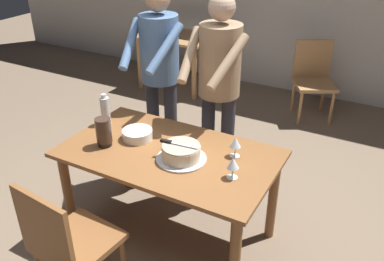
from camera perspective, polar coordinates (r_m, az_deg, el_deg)
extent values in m
plane|color=#7A6651|center=(3.30, -2.87, -14.16)|extent=(14.00, 14.00, 0.00)
cube|color=brown|center=(2.85, -3.22, -3.23)|extent=(1.49, 0.86, 0.03)
cylinder|color=brown|center=(3.20, -16.82, -8.71)|extent=(0.07, 0.07, 0.72)
cylinder|color=brown|center=(3.63, -9.16, -2.99)|extent=(0.07, 0.07, 0.72)
cylinder|color=brown|center=(3.11, 11.19, -9.16)|extent=(0.07, 0.07, 0.72)
cylinder|color=silver|center=(2.75, -1.50, -3.95)|extent=(0.34, 0.34, 0.01)
cylinder|color=beige|center=(2.72, -1.52, -3.04)|extent=(0.26, 0.26, 0.09)
cylinder|color=#A49984|center=(2.70, -1.53, -2.15)|extent=(0.25, 0.25, 0.01)
cube|color=silver|center=(2.69, -1.14, -2.06)|extent=(0.20, 0.04, 0.00)
cube|color=black|center=(2.74, -3.63, -1.51)|extent=(0.08, 0.03, 0.02)
cylinder|color=white|center=(3.02, -7.57, -1.04)|extent=(0.22, 0.22, 0.01)
cylinder|color=white|center=(3.02, -7.58, -0.87)|extent=(0.22, 0.22, 0.01)
cylinder|color=white|center=(3.01, -7.59, -0.71)|extent=(0.22, 0.22, 0.01)
cylinder|color=white|center=(3.01, -7.60, -0.54)|extent=(0.22, 0.22, 0.01)
cylinder|color=white|center=(3.00, -7.61, -0.37)|extent=(0.22, 0.22, 0.01)
cylinder|color=white|center=(3.00, -7.63, -0.21)|extent=(0.22, 0.22, 0.01)
cylinder|color=white|center=(2.99, -7.64, -0.04)|extent=(0.22, 0.22, 0.01)
cylinder|color=silver|center=(2.59, 5.60, -6.50)|extent=(0.07, 0.07, 0.00)
cylinder|color=silver|center=(2.57, 5.64, -5.82)|extent=(0.01, 0.01, 0.07)
cone|color=silver|center=(2.53, 5.72, -4.52)|extent=(0.08, 0.08, 0.07)
cylinder|color=silver|center=(2.80, 5.96, -3.53)|extent=(0.07, 0.07, 0.00)
cylinder|color=silver|center=(2.78, 6.00, -2.88)|extent=(0.01, 0.01, 0.07)
cone|color=silver|center=(2.75, 6.07, -1.63)|extent=(0.08, 0.08, 0.07)
cylinder|color=silver|center=(3.23, -11.96, 2.67)|extent=(0.07, 0.07, 0.22)
cylinder|color=silver|center=(3.17, -12.18, 4.70)|extent=(0.04, 0.04, 0.03)
cylinder|color=black|center=(2.97, -12.00, -1.75)|extent=(0.10, 0.10, 0.03)
cylinder|color=#3F2D23|center=(2.92, -12.21, 0.03)|extent=(0.11, 0.11, 0.18)
cylinder|color=#2D2D38|center=(3.41, 4.85, -2.61)|extent=(0.11, 0.11, 0.95)
cylinder|color=#2D2D38|center=(3.48, 2.20, -1.83)|extent=(0.11, 0.11, 0.95)
cylinder|color=#997A5B|center=(3.13, 3.92, 9.67)|extent=(0.32, 0.32, 0.55)
sphere|color=tan|center=(3.03, 4.18, 16.77)|extent=(0.20, 0.20, 0.20)
cylinder|color=#997A5B|center=(2.89, 5.07, 9.50)|extent=(0.17, 0.42, 0.34)
cylinder|color=#997A5B|center=(3.03, -0.31, 10.52)|extent=(0.14, 0.42, 0.34)
cylinder|color=#2D2D38|center=(3.67, -2.91, -0.17)|extent=(0.11, 0.11, 0.95)
cylinder|color=#2D2D38|center=(3.75, -5.33, 0.41)|extent=(0.11, 0.11, 0.95)
cylinder|color=#4C6B93|center=(3.41, -4.58, 11.26)|extent=(0.32, 0.32, 0.55)
cylinder|color=#4C6B93|center=(3.17, -3.79, 11.28)|extent=(0.13, 0.42, 0.34)
cylinder|color=#4C6B93|center=(3.33, -8.60, 11.87)|extent=(0.18, 0.42, 0.34)
cube|color=brown|center=(2.70, -15.54, -14.67)|extent=(0.48, 0.48, 0.04)
cylinder|color=brown|center=(3.04, -14.72, -14.49)|extent=(0.04, 0.04, 0.41)
cube|color=brown|center=(2.46, -19.92, -12.92)|extent=(0.44, 0.07, 0.45)
cube|color=tan|center=(5.64, -2.22, 12.98)|extent=(1.00, 0.70, 0.03)
cylinder|color=tan|center=(5.75, -7.26, 9.24)|extent=(0.07, 0.07, 0.71)
cylinder|color=tan|center=(5.33, 0.30, 7.87)|extent=(0.07, 0.07, 0.71)
cylinder|color=tan|center=(6.18, -4.29, 10.75)|extent=(0.07, 0.07, 0.71)
cylinder|color=tan|center=(5.79, 2.93, 9.54)|extent=(0.07, 0.07, 0.71)
cube|color=tan|center=(5.00, 16.66, 6.15)|extent=(0.60, 0.60, 0.04)
cylinder|color=tan|center=(4.99, 18.85, 2.90)|extent=(0.04, 0.04, 0.41)
cylinder|color=tan|center=(4.88, 14.80, 2.95)|extent=(0.04, 0.04, 0.41)
cylinder|color=tan|center=(5.30, 17.70, 4.61)|extent=(0.04, 0.04, 0.41)
cylinder|color=tan|center=(5.20, 13.87, 4.69)|extent=(0.04, 0.04, 0.41)
cube|color=tan|center=(5.10, 16.44, 9.58)|extent=(0.40, 0.24, 0.45)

